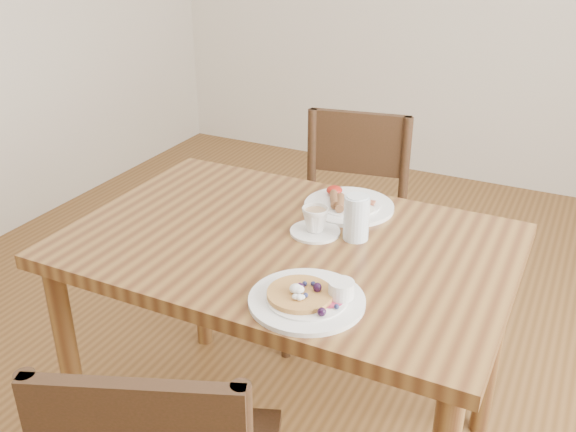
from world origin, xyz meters
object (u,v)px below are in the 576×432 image
(chair_far, at_px, (349,221))
(breakfast_plate, at_px, (348,204))
(water_glass, at_px, (356,218))
(teacup_saucer, at_px, (315,222))
(dining_table, at_px, (288,270))
(pancake_plate, at_px, (309,297))

(chair_far, distance_m, breakfast_plate, 0.50)
(chair_far, xyz_separation_m, water_glass, (0.23, -0.58, 0.32))
(teacup_saucer, height_order, water_glass, water_glass)
(chair_far, distance_m, water_glass, 0.70)
(chair_far, relative_size, breakfast_plate, 3.26)
(dining_table, distance_m, breakfast_plate, 0.29)
(pancake_plate, distance_m, breakfast_plate, 0.53)
(pancake_plate, bearing_deg, breakfast_plate, 102.05)
(dining_table, bearing_deg, breakfast_plate, 74.57)
(chair_far, xyz_separation_m, pancake_plate, (0.25, -0.92, 0.27))
(chair_far, xyz_separation_m, teacup_saucer, (0.12, -0.60, 0.29))
(chair_far, relative_size, water_glass, 7.05)
(chair_far, distance_m, teacup_saucer, 0.67)
(dining_table, distance_m, chair_far, 0.68)
(dining_table, xyz_separation_m, water_glass, (0.16, 0.09, 0.16))
(breakfast_plate, relative_size, teacup_saucer, 1.93)
(water_glass, bearing_deg, breakfast_plate, 118.00)
(water_glass, bearing_deg, teacup_saucer, -169.85)
(dining_table, xyz_separation_m, pancake_plate, (0.18, -0.26, 0.11))
(dining_table, xyz_separation_m, chair_far, (-0.07, 0.66, -0.16))
(dining_table, relative_size, breakfast_plate, 4.44)
(breakfast_plate, xyz_separation_m, water_glass, (0.09, -0.17, 0.05))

